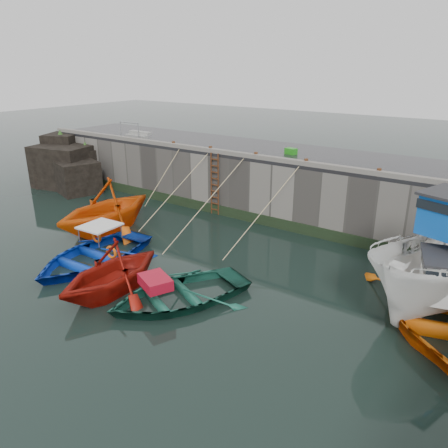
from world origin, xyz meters
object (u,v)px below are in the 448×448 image
Objects in this scene: ladder at (215,184)px; boat_near_blue at (93,262)px; boat_near_navy at (179,300)px; boat_near_blacktrim at (113,292)px; bollard_e at (379,172)px; boat_far_orange at (440,305)px; bollard_d at (306,162)px; bollard_a at (174,144)px; bollard_c at (256,155)px; boat_near_white at (107,230)px; fish_crate at (291,151)px; bollard_b at (210,149)px.

ladder reaches higher than boat_near_blue.
boat_near_blue is 4.71m from boat_near_navy.
boat_near_blacktrim is 14.77× the size of bollard_e.
bollard_d is (-6.71, 4.28, 2.86)m from boat_far_orange.
boat_near_navy is at bearing -168.17° from boat_far_orange.
bollard_a and bollard_c have the same top height.
boat_near_blacktrim is at bearing -133.74° from boat_near_navy.
bollard_e is (10.77, 5.13, 3.30)m from boat_near_white.
bollard_e is at bearing 88.82° from boat_near_navy.
boat_near_navy is 17.38× the size of bollard_a.
bollard_c is 2.60m from bollard_d.
boat_near_white is 14.32m from boat_far_orange.
fish_crate reaches higher than bollard_d.
bollard_d is at bearing -36.93° from fish_crate.
fish_crate is 2.03m from bollard_c.
boat_near_blue is 18.79× the size of bollard_b.
boat_near_blacktrim is (2.06, -8.66, -1.59)m from ladder.
boat_near_blue is at bearing -49.29° from boat_near_white.
bollard_e is (4.88, -1.81, -0.01)m from fish_crate.
bollard_b is 2.70m from bollard_c.
boat_far_orange is at bearing -16.45° from bollard_a.
bollard_c is 5.80m from bollard_e.
bollard_a and bollard_d have the same top height.
boat_near_blue is at bearing -108.65° from bollard_c.
boat_near_white is (-2.77, -4.80, -1.59)m from ladder.
bollard_b is (-3.62, -1.81, -0.01)m from fish_crate.
ladder is 7.67m from boat_near_blue.
boat_far_orange reaches higher than bollard_c.
boat_near_blacktrim is 0.85× the size of boat_near_navy.
boat_near_blacktrim is at bearing -38.81° from boat_near_white.
bollard_a is 1.00× the size of bollard_b.
boat_near_blue is at bearing -89.58° from bollard_b.
boat_far_orange reaches higher than boat_near_blacktrim.
boat_near_blacktrim is at bearing -169.30° from boat_far_orange.
bollard_e is (5.94, 9.00, 3.30)m from boat_near_blacktrim.
boat_near_blacktrim is at bearing -60.65° from bollard_a.
boat_near_blacktrim is 14.77× the size of bollard_b.
bollard_e is at bearing 2.40° from ladder.
ladder is 0.41× the size of boat_far_orange.
bollard_c is (0.14, 9.00, 3.30)m from boat_near_blacktrim.
bollard_e is (8.00, 0.34, 1.71)m from ladder.
bollard_d is at bearing 33.98° from boat_near_white.
boat_near_white reaches higher than boat_near_blue.
fish_crate is 2.46m from bollard_d.
bollard_a is at bearing 92.38° from boat_near_white.
bollard_c is at bearing 180.00° from bollard_d.
fish_crate is at bearing 26.48° from bollard_b.
bollard_b is at bearing 180.00° from bollard_e.
bollard_a reaches higher than boat_near_blue.
boat_near_blacktrim is 0.53× the size of boat_far_orange.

